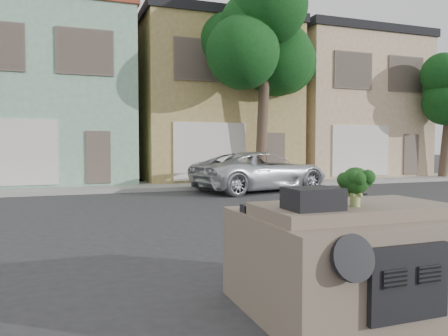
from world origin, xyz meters
TOP-DOWN VIEW (x-y plane):
  - ground_plane at (0.00, 0.00)m, footprint 120.00×120.00m
  - sidewalk at (0.00, 10.50)m, footprint 40.00×3.00m
  - townhouse_mint at (-3.50, 14.50)m, footprint 7.20×8.20m
  - townhouse_tan at (4.00, 14.50)m, footprint 7.20×8.20m
  - townhouse_beige at (11.50, 14.50)m, footprint 7.20×8.20m
  - silver_pickup at (4.12, 8.00)m, footprint 5.66×3.53m
  - tree_near at (5.00, 9.80)m, footprint 4.40×4.00m
  - tree_far at (15.00, 9.80)m, footprint 3.20×3.00m
  - car_dashboard at (0.00, -3.00)m, footprint 2.00×1.80m
  - instrument_hump at (-0.58, -3.35)m, footprint 0.48×0.38m
  - wiper_arm at (0.28, -2.62)m, footprint 0.69×0.15m
  - broccoli at (-0.10, -3.32)m, footprint 0.35×0.35m

SIDE VIEW (x-z plane):
  - ground_plane at x=0.00m, z-range 0.00..0.00m
  - silver_pickup at x=4.12m, z-range -0.73..0.73m
  - sidewalk at x=0.00m, z-range 0.00..0.15m
  - car_dashboard at x=0.00m, z-range 0.00..1.12m
  - wiper_arm at x=0.28m, z-range 1.12..1.14m
  - instrument_hump at x=-0.58m, z-range 1.12..1.32m
  - broccoli at x=-0.10m, z-range 1.12..1.51m
  - tree_far at x=15.00m, z-range 0.00..6.00m
  - townhouse_mint at x=-3.50m, z-range 0.00..7.55m
  - townhouse_tan at x=4.00m, z-range 0.00..7.55m
  - townhouse_beige at x=11.50m, z-range 0.00..7.55m
  - tree_near at x=5.00m, z-range 0.00..8.50m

